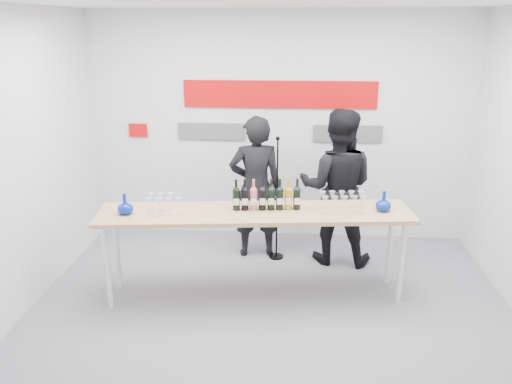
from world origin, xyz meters
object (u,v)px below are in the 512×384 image
Objects in this scene: presenter_left at (256,188)px; tasting_table at (255,218)px; mic_stand at (277,222)px; presenter_right at (337,187)px.

tasting_table is at bearing 85.36° from presenter_left.
tasting_table is 1.04m from mic_stand.
presenter_left is 0.94× the size of presenter_right.
presenter_left is 0.99m from presenter_right.
presenter_right reaches higher than tasting_table.
presenter_right is at bearing 9.27° from mic_stand.
mic_stand reaches higher than tasting_table.
tasting_table is 1.30m from presenter_right.
presenter_right is (0.98, -0.08, 0.05)m from presenter_left.
mic_stand is (-0.71, -0.01, -0.47)m from presenter_right.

